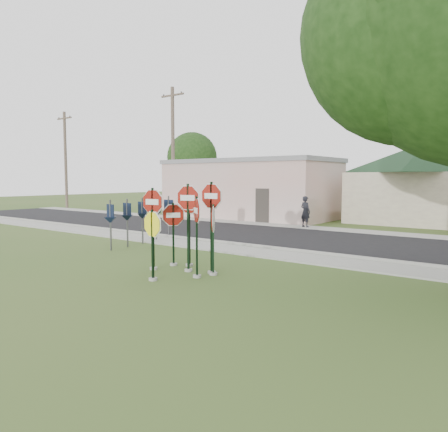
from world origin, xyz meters
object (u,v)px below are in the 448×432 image
Objects in this scene: stop_sign_left at (153,217)px; utility_pole_near at (173,149)px; stop_sign_yellow at (152,237)px; pedestrian at (305,212)px; stop_sign_center at (188,215)px.

utility_pole_near is at bearing 132.52° from stop_sign_left.
pedestrian is (-2.65, 14.22, -0.27)m from stop_sign_yellow.
utility_pole_near is (-14.04, 13.71, 3.23)m from stop_sign_center.
stop_sign_center is at bearing -44.32° from utility_pole_near.
utility_pole_near reaches higher than stop_sign_left.
stop_sign_yellow is (0.03, -1.48, -0.52)m from stop_sign_center.
stop_sign_center is at bearing 116.61° from pedestrian.
stop_sign_center reaches higher than pedestrian.
pedestrian is (-1.59, 13.21, -0.71)m from stop_sign_left.
stop_sign_yellow is 21.05m from utility_pole_near.
stop_sign_center is 0.29× the size of utility_pole_near.
pedestrian is at bearing 100.57° from stop_sign_yellow.
stop_sign_center reaches higher than stop_sign_yellow.
stop_sign_center is 1.14m from stop_sign_left.
stop_sign_center is at bearing 91.02° from stop_sign_yellow.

